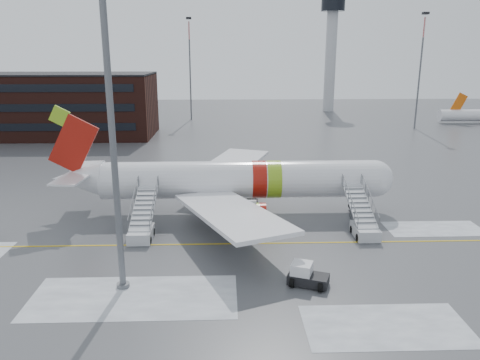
{
  "coord_description": "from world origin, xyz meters",
  "views": [
    {
      "loc": [
        0.28,
        -38.79,
        16.05
      ],
      "look_at": [
        1.74,
        5.47,
        4.0
      ],
      "focal_mm": 35.0,
      "sensor_mm": 36.0,
      "label": 1
    }
  ],
  "objects_px": {
    "pushback_tug": "(306,275)",
    "light_mast_near": "(108,76)",
    "airliner": "(230,180)",
    "airstair_fwd": "(363,223)",
    "airstair_aft": "(142,226)"
  },
  "relations": [
    {
      "from": "airliner",
      "to": "light_mast_near",
      "type": "distance_m",
      "value": 21.06
    },
    {
      "from": "airstair_aft",
      "to": "pushback_tug",
      "type": "distance_m",
      "value": 16.28
    },
    {
      "from": "airstair_aft",
      "to": "light_mast_near",
      "type": "relative_size",
      "value": 0.27
    },
    {
      "from": "airstair_aft",
      "to": "light_mast_near",
      "type": "height_order",
      "value": "light_mast_near"
    },
    {
      "from": "airliner",
      "to": "pushback_tug",
      "type": "bearing_deg",
      "value": -72.02
    },
    {
      "from": "airliner",
      "to": "airstair_fwd",
      "type": "distance_m",
      "value": 13.91
    },
    {
      "from": "light_mast_near",
      "to": "airstair_fwd",
      "type": "bearing_deg",
      "value": 25.46
    },
    {
      "from": "airliner",
      "to": "light_mast_near",
      "type": "xyz_separation_m",
      "value": [
        -7.82,
        -16.0,
        11.25
      ]
    },
    {
      "from": "airstair_fwd",
      "to": "pushback_tug",
      "type": "xyz_separation_m",
      "value": [
        -6.85,
        -9.5,
        -0.35
      ]
    },
    {
      "from": "airliner",
      "to": "airstair_aft",
      "type": "bearing_deg",
      "value": -140.79
    },
    {
      "from": "airliner",
      "to": "airstair_aft",
      "type": "distance_m",
      "value": 10.6
    },
    {
      "from": "airliner",
      "to": "airstair_fwd",
      "type": "bearing_deg",
      "value": -28.47
    },
    {
      "from": "pushback_tug",
      "to": "light_mast_near",
      "type": "bearing_deg",
      "value": 179.84
    },
    {
      "from": "airstair_fwd",
      "to": "light_mast_near",
      "type": "relative_size",
      "value": 0.27
    },
    {
      "from": "pushback_tug",
      "to": "light_mast_near",
      "type": "relative_size",
      "value": 0.11
    }
  ]
}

